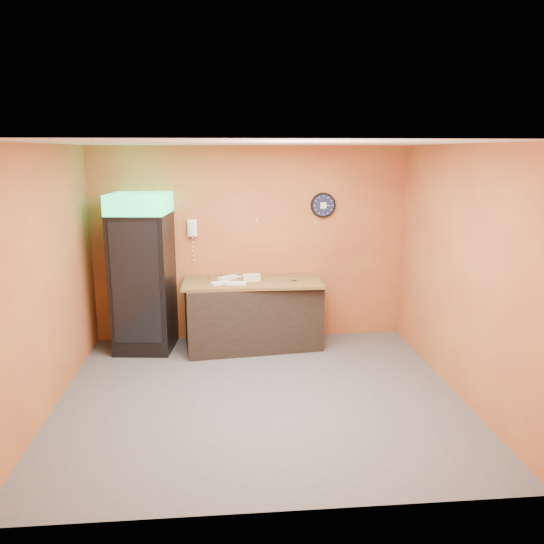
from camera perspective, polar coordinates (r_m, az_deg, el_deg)
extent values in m
plane|color=#47474C|center=(6.20, -1.27, -13.15)|extent=(4.50, 4.50, 0.00)
cube|color=#B26E32|center=(7.68, -2.32, 2.98)|extent=(4.50, 0.02, 2.80)
cube|color=#B26E32|center=(6.02, -23.25, -0.85)|extent=(0.02, 4.00, 2.80)
cube|color=#B26E32|center=(6.28, 19.61, 0.00)|extent=(0.02, 4.00, 2.80)
cube|color=white|center=(5.57, -1.41, 13.71)|extent=(4.50, 4.00, 0.02)
cube|color=black|center=(7.51, -13.65, -1.12)|extent=(0.84, 0.84, 1.90)
cube|color=#1BEB7E|center=(7.33, -14.10, 7.16)|extent=(0.84, 0.84, 0.27)
cube|color=black|center=(7.11, -13.80, -1.22)|extent=(0.63, 0.09, 1.63)
cube|color=black|center=(7.50, -2.09, -4.63)|extent=(1.94, 1.03, 0.93)
cylinder|color=black|center=(7.70, 5.51, 7.17)|extent=(0.36, 0.05, 0.36)
cylinder|color=#0F1433|center=(7.67, 5.55, 7.15)|extent=(0.31, 0.01, 0.31)
cube|color=white|center=(7.67, 5.56, 7.14)|extent=(0.09, 0.00, 0.09)
cube|color=white|center=(7.60, -8.55, 4.71)|extent=(0.13, 0.07, 0.24)
cube|color=white|center=(7.55, -8.58, 4.66)|extent=(0.05, 0.04, 0.19)
cube|color=brown|center=(7.37, -2.12, -1.04)|extent=(1.91, 0.88, 0.04)
cube|color=beige|center=(7.30, -2.24, -0.81)|extent=(0.25, 0.12, 0.05)
cube|color=beige|center=(7.29, -2.24, -0.43)|extent=(0.25, 0.12, 0.05)
cube|color=white|center=(7.16, -5.61, -1.19)|extent=(0.27, 0.22, 0.04)
cube|color=white|center=(7.13, -3.86, -1.21)|extent=(0.27, 0.14, 0.04)
cube|color=white|center=(7.44, -4.78, -0.62)|extent=(0.30, 0.27, 0.04)
cylinder|color=silver|center=(7.54, -3.03, -0.35)|extent=(0.06, 0.06, 0.06)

